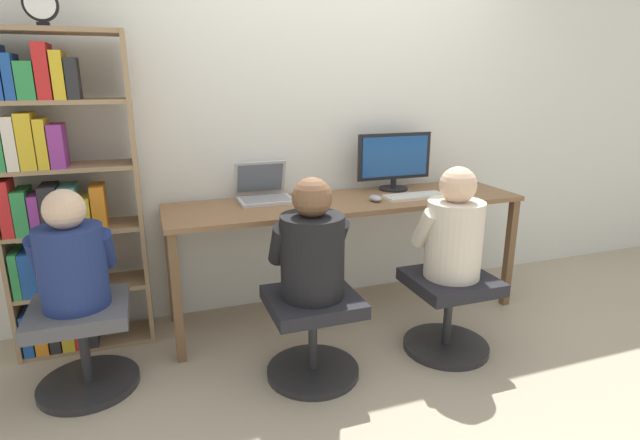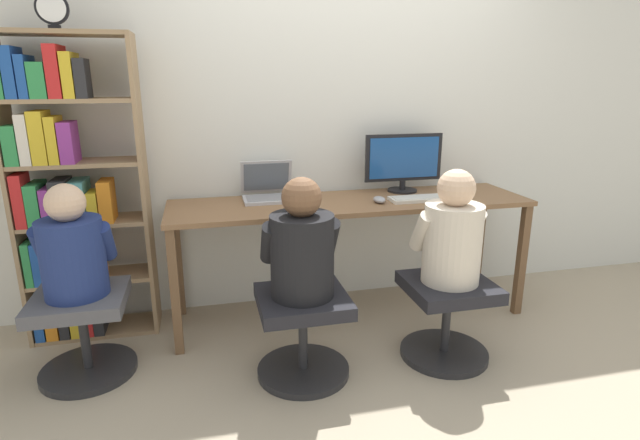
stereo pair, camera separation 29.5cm
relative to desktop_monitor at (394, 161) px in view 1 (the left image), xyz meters
name	(u,v)px [view 1 (the left image)]	position (x,y,z in m)	size (l,w,h in m)	color
ground_plane	(363,332)	(-0.42, -0.47, -0.98)	(14.00, 14.00, 0.00)	tan
wall_back	(328,113)	(-0.42, 0.19, 0.32)	(10.00, 0.05, 2.60)	silver
desk	(347,211)	(-0.42, -0.17, -0.28)	(2.27, 0.60, 0.78)	brown
desktop_monitor	(394,161)	(0.00, 0.00, 0.00)	(0.54, 0.20, 0.39)	black
laptop	(264,193)	(-0.92, -0.01, -0.15)	(0.33, 0.30, 0.24)	#B7B7BC
keyboard	(415,196)	(0.01, -0.27, -0.19)	(0.40, 0.15, 0.03)	silver
computer_mouse_by_keyboard	(376,198)	(-0.26, -0.27, -0.18)	(0.07, 0.11, 0.04)	#99999E
office_chair_left	(449,307)	(-0.05, -0.81, -0.71)	(0.49, 0.49, 0.46)	#262628
office_chair_right	(313,329)	(-0.86, -0.80, -0.71)	(0.49, 0.49, 0.46)	#262628
person_at_monitor	(454,231)	(-0.05, -0.81, -0.26)	(0.38, 0.32, 0.62)	beige
person_at_laptop	(312,247)	(-0.86, -0.80, -0.26)	(0.39, 0.32, 0.61)	black
bookshelf	(56,205)	(-2.09, -0.06, -0.12)	(0.73, 0.28, 1.77)	#997A56
desk_clock	(41,5)	(-2.02, -0.12, 0.89)	(0.16, 0.03, 0.18)	black
office_chair_side	(83,340)	(-1.98, -0.53, -0.71)	(0.49, 0.49, 0.46)	#262628
person_near_shelf	(71,258)	(-1.98, -0.52, -0.28)	(0.38, 0.31, 0.58)	navy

